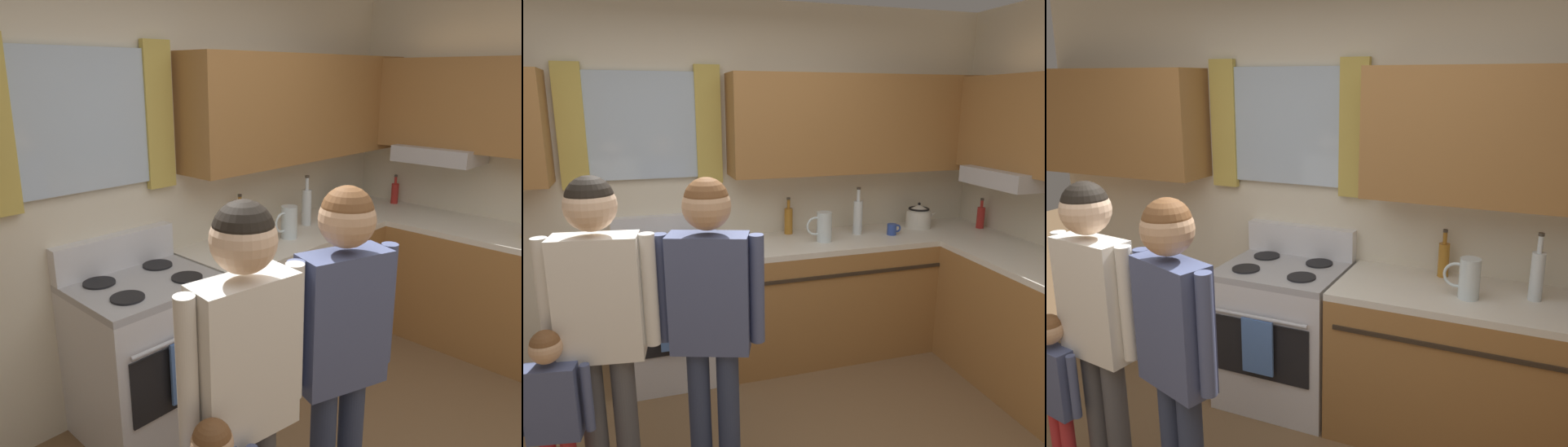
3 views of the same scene
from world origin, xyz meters
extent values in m
cube|color=beige|center=(0.00, 1.90, 1.30)|extent=(4.60, 0.10, 2.60)
cube|color=silver|center=(-0.37, 1.83, 1.74)|extent=(0.73, 0.03, 0.73)
cube|color=gold|center=(-0.82, 1.82, 1.74)|extent=(0.18, 0.04, 0.83)
cube|color=gold|center=(0.09, 1.82, 1.74)|extent=(0.18, 0.04, 0.83)
cube|color=#9E6B38|center=(-1.63, 1.69, 1.74)|extent=(1.35, 0.32, 0.72)
cube|color=#9E6B38|center=(1.21, 1.54, 0.43)|extent=(2.17, 0.62, 0.86)
cube|color=silver|center=(1.21, 1.54, 0.88)|extent=(2.17, 0.62, 0.04)
cube|color=#2D2319|center=(1.21, 1.23, 0.72)|extent=(2.05, 0.01, 0.02)
cube|color=silver|center=(-0.26, 1.54, 0.43)|extent=(0.74, 0.62, 0.86)
cube|color=black|center=(-0.26, 1.23, 0.48)|extent=(0.62, 0.01, 0.36)
cylinder|color=#ADADB2|center=(-0.26, 1.20, 0.70)|extent=(0.62, 0.02, 0.02)
cube|color=#ADADB2|center=(-0.26, 1.54, 0.88)|extent=(0.74, 0.62, 0.04)
cube|color=silver|center=(-0.26, 1.81, 1.00)|extent=(0.74, 0.08, 0.20)
cylinder|color=black|center=(-0.45, 1.40, 0.91)|extent=(0.17, 0.17, 0.01)
cylinder|color=black|center=(-0.08, 1.40, 0.91)|extent=(0.17, 0.17, 0.01)
cylinder|color=black|center=(-0.45, 1.68, 0.91)|extent=(0.17, 0.17, 0.01)
cylinder|color=black|center=(-0.08, 1.68, 0.91)|extent=(0.17, 0.17, 0.01)
cube|color=#4C72B7|center=(-0.26, 1.19, 0.52)|extent=(0.20, 0.02, 0.34)
cylinder|color=#B27223|center=(0.67, 1.77, 1.00)|extent=(0.06, 0.06, 0.20)
cylinder|color=#B27223|center=(0.67, 1.77, 1.14)|extent=(0.02, 0.02, 0.07)
cylinder|color=#3F382D|center=(0.67, 1.77, 1.18)|extent=(0.03, 0.03, 0.02)
cylinder|color=silver|center=(1.18, 1.60, 1.03)|extent=(0.07, 0.07, 0.26)
cylinder|color=silver|center=(1.18, 1.60, 1.21)|extent=(0.03, 0.03, 0.09)
cylinder|color=#3F382D|center=(1.18, 1.60, 1.26)|extent=(0.03, 0.03, 0.02)
cylinder|color=silver|center=(0.86, 1.48, 1.01)|extent=(0.11, 0.11, 0.22)
torus|color=silver|center=(0.79, 1.48, 1.02)|extent=(0.14, 0.02, 0.14)
cylinder|color=#4C4C51|center=(-0.56, 0.37, 0.40)|extent=(0.11, 0.11, 0.79)
cylinder|color=#4C4C51|center=(-0.70, 0.39, 0.40)|extent=(0.11, 0.11, 0.79)
cube|color=white|center=(-0.63, 0.38, 1.07)|extent=(0.38, 0.20, 0.56)
cylinder|color=white|center=(-0.42, 0.35, 1.09)|extent=(0.07, 0.07, 0.51)
cylinder|color=white|center=(-0.85, 0.41, 1.09)|extent=(0.07, 0.07, 0.51)
sphere|color=beige|center=(-0.63, 0.38, 1.48)|extent=(0.22, 0.22, 0.22)
sphere|color=black|center=(-0.63, 0.38, 1.51)|extent=(0.20, 0.20, 0.20)
cube|color=#47517A|center=(-0.16, 0.33, 1.06)|extent=(0.39, 0.26, 0.55)
cylinder|color=#47517A|center=(0.04, 0.26, 1.08)|extent=(0.07, 0.07, 0.51)
cylinder|color=#47517A|center=(-0.36, 0.40, 1.08)|extent=(0.07, 0.07, 0.51)
sphere|color=tan|center=(-0.16, 0.33, 1.46)|extent=(0.21, 0.21, 0.21)
sphere|color=brown|center=(-0.16, 0.33, 1.49)|extent=(0.20, 0.20, 0.20)
cube|color=#47517A|center=(-0.85, 0.30, 0.65)|extent=(0.23, 0.13, 0.34)
cylinder|color=#47517A|center=(-0.71, 0.28, 0.66)|extent=(0.04, 0.04, 0.31)
sphere|color=tan|center=(-0.85, 0.30, 0.91)|extent=(0.13, 0.13, 0.13)
sphere|color=brown|center=(-0.85, 0.30, 0.92)|extent=(0.12, 0.12, 0.12)
camera|label=1|loc=(-1.70, -0.72, 1.97)|focal=36.11mm
camera|label=2|loc=(-0.46, -1.76, 1.89)|focal=33.94mm
camera|label=3|loc=(1.16, -1.33, 2.02)|focal=37.60mm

